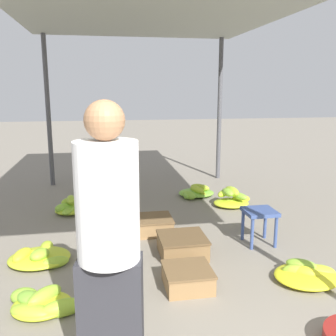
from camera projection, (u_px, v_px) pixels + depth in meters
The scene contains 14 objects.
canopy_post_back_left at pixel (48, 112), 6.50m from camera, with size 0.08×0.08×2.61m, color #4C4C51.
canopy_post_back_right at pixel (220, 110), 7.03m from camera, with size 0.08×0.08×2.61m, color #4C4C51.
vendor_foreground at pixel (109, 244), 2.08m from camera, with size 0.40×0.40×1.65m.
stool at pixel (259, 216), 4.13m from camera, with size 0.34×0.34×0.39m.
banana_pile_left_0 at pixel (41, 304), 2.90m from camera, with size 0.61×0.45×0.17m.
banana_pile_left_1 at pixel (94, 187), 6.31m from camera, with size 0.63×0.50×0.23m.
banana_pile_left_2 at pixel (38, 257), 3.73m from camera, with size 0.62×0.62×0.18m.
banana_pile_left_3 at pixel (70, 208), 5.19m from camera, with size 0.44×0.44×0.26m.
banana_pile_right_0 at pixel (195, 192), 6.01m from camera, with size 0.58×0.58×0.20m.
banana_pile_right_1 at pixel (306, 274), 3.38m from camera, with size 0.60×0.55×0.16m.
banana_pile_right_2 at pixel (232, 199), 5.51m from camera, with size 0.56×0.47×0.29m.
crate_near at pixel (153, 225), 4.51m from camera, with size 0.46×0.46×0.19m.
crate_mid at pixel (188, 278), 3.25m from camera, with size 0.41×0.41×0.18m.
crate_far at pixel (182, 245), 3.88m from camera, with size 0.49×0.49×0.21m.
Camera 1 is at (-0.65, -1.03, 1.70)m, focal length 40.00 mm.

